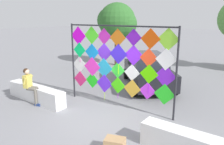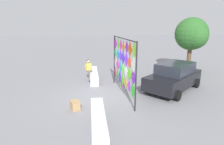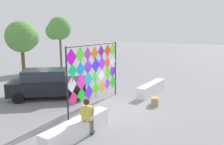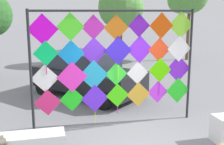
{
  "view_description": "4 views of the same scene",
  "coord_description": "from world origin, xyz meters",
  "views": [
    {
      "loc": [
        4.53,
        -5.49,
        3.52
      ],
      "look_at": [
        -0.14,
        0.78,
        1.54
      ],
      "focal_mm": 35.73,
      "sensor_mm": 36.0,
      "label": 1
    },
    {
      "loc": [
        9.92,
        -0.5,
        3.92
      ],
      "look_at": [
        0.18,
        0.65,
        1.42
      ],
      "focal_mm": 30.42,
      "sensor_mm": 36.0,
      "label": 2
    },
    {
      "loc": [
        -9.04,
        -5.4,
        3.84
      ],
      "look_at": [
        -0.03,
        0.45,
        1.81
      ],
      "focal_mm": 35.23,
      "sensor_mm": 36.0,
      "label": 3
    },
    {
      "loc": [
        -2.14,
        -6.17,
        3.18
      ],
      "look_at": [
        -0.55,
        0.67,
        1.69
      ],
      "focal_mm": 46.91,
      "sensor_mm": 36.0,
      "label": 4
    }
  ],
  "objects": [
    {
      "name": "kite_display_rack",
      "position": [
        -0.24,
        1.32,
        1.92
      ],
      "size": [
        4.56,
        0.46,
        3.23
      ],
      "color": "#232328",
      "rests_on": "ground"
    },
    {
      "name": "parked_car",
      "position": [
        -0.65,
        4.53,
        0.85
      ],
      "size": [
        4.22,
        4.44,
        1.67
      ],
      "color": "black",
      "rests_on": "ground"
    },
    {
      "name": "seated_vendor",
      "position": [
        -3.24,
        -0.59,
        0.89
      ],
      "size": [
        0.72,
        0.6,
        1.51
      ],
      "color": "#666056",
      "rests_on": "ground"
    },
    {
      "name": "ground",
      "position": [
        0.0,
        0.0,
        0.0
      ],
      "size": [
        120.0,
        120.0,
        0.0
      ],
      "primitive_type": "plane",
      "color": "gray"
    },
    {
      "name": "tree_broadleaf",
      "position": [
        -4.89,
        7.79,
        3.11
      ],
      "size": [
        2.97,
        2.62,
        4.48
      ],
      "color": "brown",
      "rests_on": "ground"
    },
    {
      "name": "plaza_ledge_left",
      "position": [
        -3.41,
        -0.25,
        0.33
      ],
      "size": [
        3.21,
        0.52,
        0.67
      ],
      "primitive_type": "cube",
      "color": "white",
      "rests_on": "ground"
    }
  ]
}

